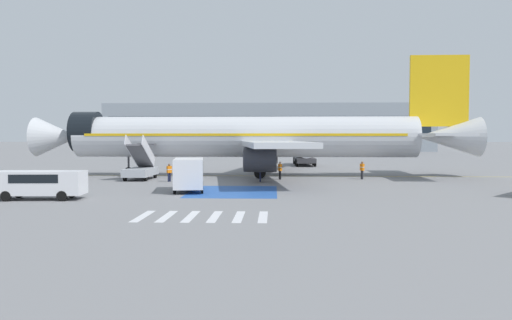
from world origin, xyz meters
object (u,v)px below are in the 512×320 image
terminal_building (268,128)px  fuel_tanker (304,152)px  ground_crew_1 (260,169)px  airliner (251,137)px  ground_crew_2 (280,169)px  boarding_stairs_forward (141,169)px  service_van_0 (40,182)px  ground_crew_0 (362,169)px  ground_crew_3 (169,171)px  service_van_2 (189,172)px

terminal_building → fuel_tanker: bearing=-85.0°
ground_crew_1 → airliner: bearing=14.9°
fuel_tanker → ground_crew_2: 22.98m
airliner → boarding_stairs_forward: 11.34m
ground_crew_2 → terminal_building: (-2.20, 88.75, 5.35)m
airliner → service_van_0: (-12.47, -19.16, -2.83)m
airliner → terminal_building: terminal_building is taller
airliner → fuel_tanker: (6.46, 18.67, -2.04)m
ground_crew_1 → ground_crew_2: size_ratio=1.13×
ground_crew_1 → ground_crew_2: bearing=-32.3°
fuel_tanker → terminal_building: size_ratio=0.11×
fuel_tanker → ground_crew_0: fuel_tanker is taller
ground_crew_2 → ground_crew_3: size_ratio=1.04×
fuel_tanker → ground_crew_1: (-5.35, -24.99, -0.80)m
ground_crew_0 → ground_crew_1: bearing=80.0°
fuel_tanker → service_van_2: (-10.29, -32.99, -0.48)m
service_van_0 → ground_crew_0: size_ratio=3.37×
ground_crew_0 → ground_crew_3: (-17.38, -3.09, -0.05)m
boarding_stairs_forward → ground_crew_2: size_ratio=3.19×
service_van_2 → ground_crew_0: size_ratio=2.79×
airliner → terminal_building: size_ratio=0.51×
boarding_stairs_forward → airliner: bearing=24.7°
ground_crew_0 → ground_crew_2: (-7.62, -0.48, -0.01)m
ground_crew_3 → terminal_building: terminal_building is taller
fuel_tanker → ground_crew_0: bearing=-80.8°
boarding_stairs_forward → service_van_2: bearing=-57.2°
ground_crew_2 → terminal_building: bearing=-24.0°
boarding_stairs_forward → ground_crew_2: 12.88m
boarding_stairs_forward → ground_crew_1: size_ratio=2.81×
fuel_tanker → airliner: bearing=-110.1°
service_van_2 → ground_crew_0: service_van_2 is taller
service_van_2 → terminal_building: size_ratio=0.05×
airliner → terminal_building: 84.78m
airliner → fuel_tanker: size_ratio=4.89×
service_van_2 → ground_crew_2: service_van_2 is taller
service_van_0 → ground_crew_1: 18.69m
airliner → ground_crew_1: airliner is taller
airliner → ground_crew_3: (-6.89, -6.62, -3.02)m
ground_crew_0 → ground_crew_2: 7.64m
service_van_0 → ground_crew_2: size_ratio=3.40×
ground_crew_1 → terminal_building: (-0.44, 91.06, 5.21)m
boarding_stairs_forward → service_van_0: size_ratio=0.94×
airliner → boarding_stairs_forward: airliner is taller
ground_crew_0 → terminal_building: terminal_building is taller
boarding_stairs_forward → ground_crew_2: (12.87, 0.44, -0.06)m
service_van_2 → boarding_stairs_forward: bearing=-66.2°
service_van_2 → ground_crew_1: bearing=-129.9°
airliner → service_van_2: airliner is taller
service_van_2 → ground_crew_1: 9.41m
ground_crew_3 → terminal_building: 91.83m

